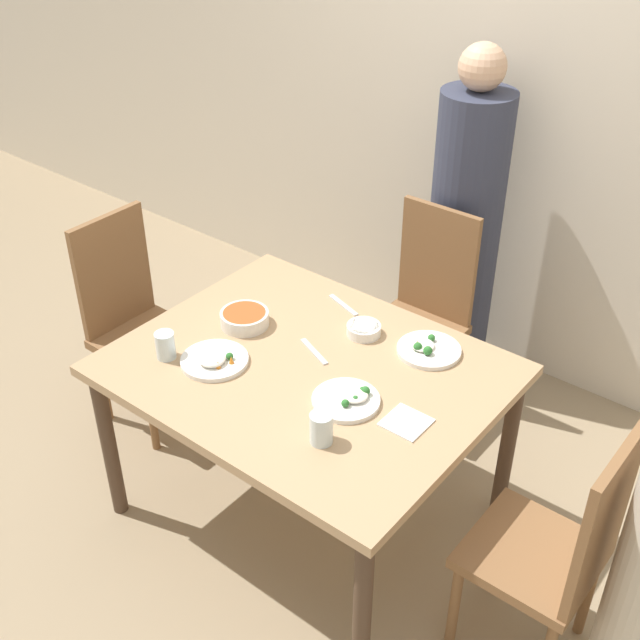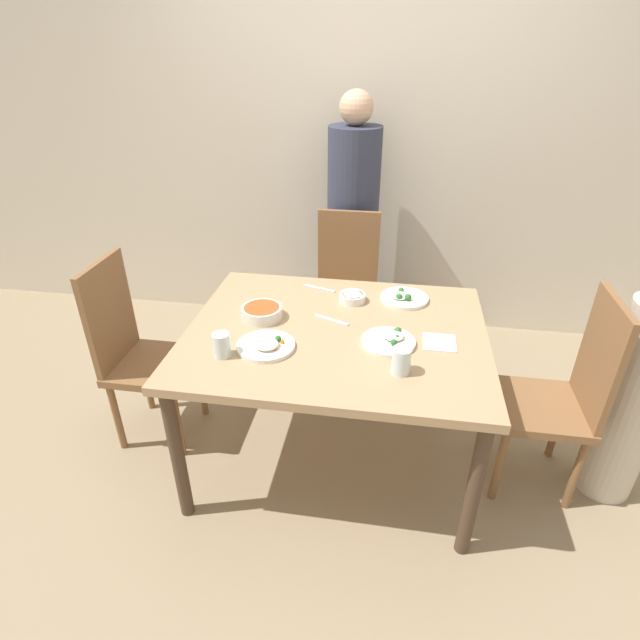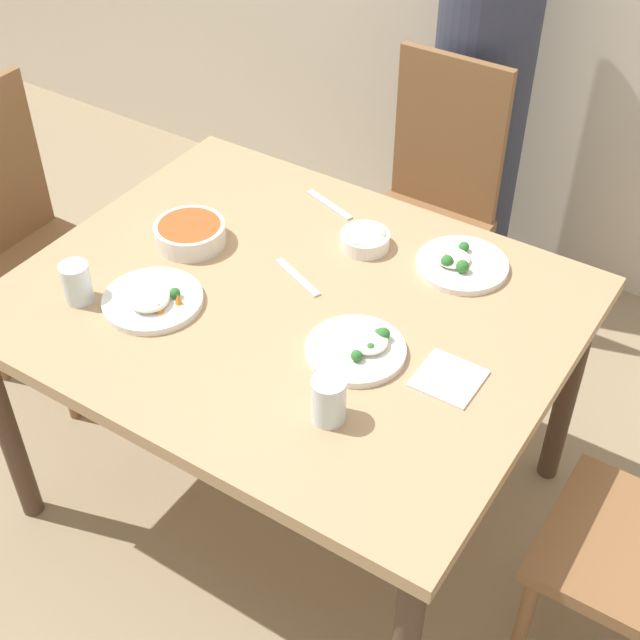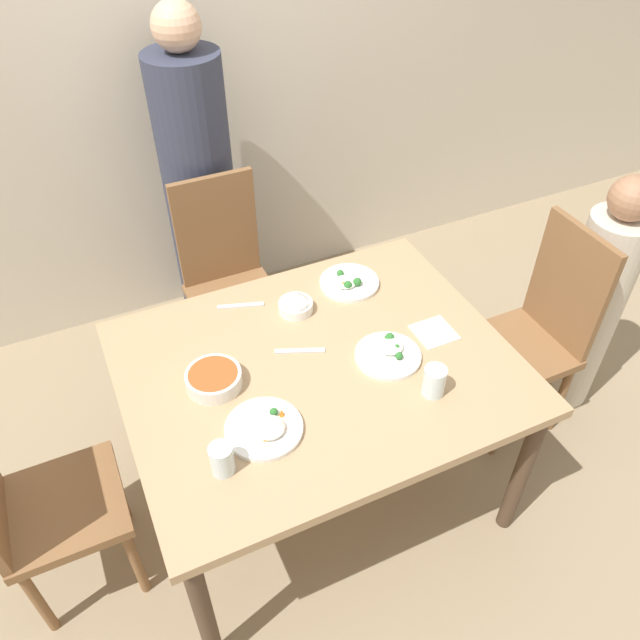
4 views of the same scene
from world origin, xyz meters
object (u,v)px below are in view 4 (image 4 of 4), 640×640
Objects in this scene: chair_adult_spot at (228,277)px; glass_water_tall at (222,459)px; chair_child_spot at (537,329)px; plate_rice_adult at (389,353)px; person_adult at (201,199)px; bowl_curry at (214,379)px; person_child at (591,306)px.

chair_adult_spot is 1.26m from glass_water_tall.
chair_adult_spot and chair_child_spot have the same top height.
plate_rice_adult is at bearing 16.97° from glass_water_tall.
chair_adult_spot is 1.40m from chair_child_spot.
person_adult is 1.32m from plate_rice_adult.
bowl_curry is 0.35m from glass_water_tall.
person_child is at bearing 8.81° from glass_water_tall.
chair_child_spot is 5.21× the size of bowl_curry.
chair_adult_spot is at bearing -90.00° from person_adult.
chair_adult_spot is 9.46× the size of glass_water_tall.
person_adult is 1.20m from bowl_curry.
chair_child_spot is 0.29m from person_child.
person_child is 1.69m from bowl_curry.
bowl_curry is at bearing -104.76° from person_adult.
chair_child_spot is 1.51m from glass_water_tall.
plate_rice_adult is at bearing -176.61° from person_child.
plate_rice_adult is (0.30, -1.28, -0.00)m from person_adult.
person_child reaches higher than chair_adult_spot.
chair_adult_spot is 5.21× the size of bowl_curry.
person_child is at bearing 3.39° from plate_rice_adult.
bowl_curry is (-0.30, -0.83, 0.26)m from chair_adult_spot.
plate_rice_adult is (-0.78, -0.06, 0.24)m from chair_child_spot.
chair_adult_spot is 0.60× the size of person_adult.
person_child is 1.79m from glass_water_tall.
glass_water_tall is (-0.68, -0.21, 0.04)m from plate_rice_adult.
chair_adult_spot is 4.21× the size of plate_rice_adult.
plate_rice_adult is (-1.07, -0.06, 0.21)m from person_child.
bowl_curry is at bearing 167.98° from plate_rice_adult.
glass_water_tall is (-1.75, -0.27, 0.25)m from person_child.
person_child is 1.09m from plate_rice_adult.
glass_water_tall reaches higher than bowl_curry.
chair_adult_spot is 1.00× the size of chair_child_spot.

